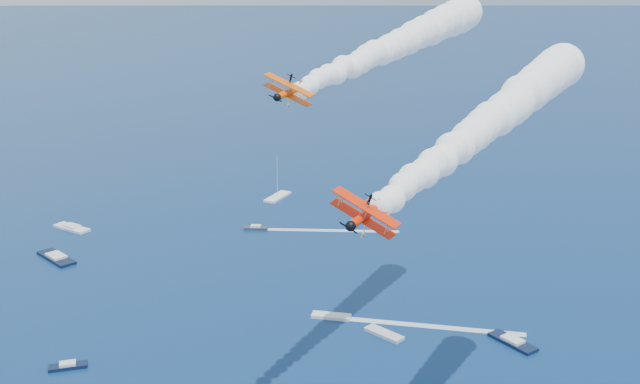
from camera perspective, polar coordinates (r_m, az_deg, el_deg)
biplane_lead at (r=110.67m, az=-2.23°, el=7.10°), size 9.67×10.80×7.30m
biplane_trail at (r=76.32m, az=3.21°, el=-1.69°), size 8.96×10.07×7.07m
smoke_trail_lead at (r=141.23m, az=5.55°, el=10.46°), size 74.51×58.34×12.69m
smoke_trail_trail at (r=107.16m, az=12.21°, el=5.13°), size 74.44×56.47×12.69m
spectator_boats at (r=199.56m, az=-20.23°, el=-7.28°), size 198.65×158.60×0.70m
boat_wakes at (r=181.50m, az=-6.54°, el=-8.89°), size 156.70×88.65×0.04m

